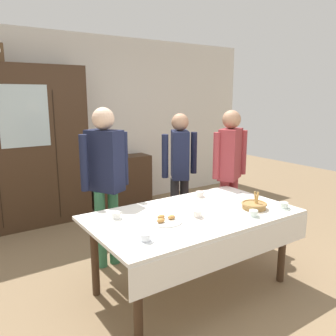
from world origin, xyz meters
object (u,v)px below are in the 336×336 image
(tea_cup_front_edge, at_px, (197,215))
(wall_cabinet, at_px, (23,148))
(book_stack, at_px, (121,155))
(tea_cup_near_right, at_px, (116,216))
(spoon_mid_left, at_px, (239,193))
(person_beside_shelf, at_px, (105,172))
(tea_cup_mid_right, at_px, (253,214))
(tea_cup_far_left, at_px, (200,195))
(pastry_plate, at_px, (165,220))
(person_near_right_end, at_px, (180,164))
(tea_cup_center, at_px, (284,206))
(person_behind_table_left, at_px, (230,164))
(spoon_back_edge, at_px, (176,211))
(bread_basket, at_px, (254,205))
(bookshelf_low, at_px, (122,181))
(dining_table, at_px, (195,224))
(tea_cup_near_left, at_px, (145,238))

(tea_cup_front_edge, bearing_deg, wall_cabinet, 107.92)
(book_stack, distance_m, tea_cup_near_right, 2.65)
(tea_cup_front_edge, distance_m, spoon_mid_left, 0.93)
(person_beside_shelf, bearing_deg, tea_cup_mid_right, -55.62)
(tea_cup_far_left, xyz_separation_m, pastry_plate, (-0.70, -0.40, -0.02))
(tea_cup_mid_right, xyz_separation_m, person_near_right_end, (0.24, 1.43, 0.19))
(tea_cup_center, xyz_separation_m, spoon_mid_left, (0.03, 0.61, -0.02))
(tea_cup_front_edge, relative_size, person_behind_table_left, 0.08)
(tea_cup_center, relative_size, spoon_back_edge, 1.09)
(bread_basket, bearing_deg, person_near_right_end, 87.33)
(person_beside_shelf, bearing_deg, person_behind_table_left, -10.07)
(person_beside_shelf, bearing_deg, person_near_right_end, 10.09)
(person_near_right_end, distance_m, person_behind_table_left, 0.62)
(spoon_back_edge, bearing_deg, tea_cup_mid_right, -47.30)
(tea_cup_front_edge, bearing_deg, person_near_right_end, 60.73)
(tea_cup_near_right, height_order, bread_basket, bread_basket)
(tea_cup_center, height_order, person_behind_table_left, person_behind_table_left)
(spoon_mid_left, height_order, spoon_back_edge, same)
(tea_cup_center, distance_m, bread_basket, 0.28)
(tea_cup_front_edge, distance_m, spoon_back_edge, 0.25)
(book_stack, relative_size, tea_cup_mid_right, 1.62)
(tea_cup_center, xyz_separation_m, bread_basket, (-0.23, 0.16, 0.01))
(wall_cabinet, xyz_separation_m, tea_cup_near_right, (0.26, -2.30, -0.33))
(book_stack, height_order, tea_cup_front_edge, book_stack)
(tea_cup_front_edge, bearing_deg, bread_basket, -10.59)
(tea_cup_front_edge, distance_m, person_behind_table_left, 1.30)
(tea_cup_far_left, bearing_deg, person_behind_table_left, 20.19)
(tea_cup_center, distance_m, spoon_back_edge, 1.02)
(tea_cup_near_right, relative_size, tea_cup_far_left, 1.00)
(bookshelf_low, distance_m, tea_cup_far_left, 2.29)
(wall_cabinet, bearing_deg, person_beside_shelf, -75.58)
(tea_cup_near_right, bearing_deg, bread_basket, -21.86)
(wall_cabinet, relative_size, bookshelf_low, 2.28)
(dining_table, xyz_separation_m, tea_cup_center, (0.79, -0.35, 0.12))
(wall_cabinet, xyz_separation_m, spoon_back_edge, (0.81, -2.42, -0.35))
(tea_cup_front_edge, height_order, tea_cup_near_left, same)
(wall_cabinet, height_order, spoon_back_edge, wall_cabinet)
(wall_cabinet, xyz_separation_m, pastry_plate, (0.57, -2.60, -0.34))
(bread_basket, distance_m, spoon_mid_left, 0.53)
(wall_cabinet, relative_size, tea_cup_front_edge, 16.85)
(spoon_back_edge, height_order, person_near_right_end, person_near_right_end)
(dining_table, bearing_deg, tea_cup_front_edge, -114.89)
(book_stack, distance_m, pastry_plate, 2.80)
(tea_cup_near_right, distance_m, tea_cup_front_edge, 0.71)
(tea_cup_near_left, bearing_deg, tea_cup_near_right, 86.89)
(spoon_back_edge, relative_size, person_beside_shelf, 0.07)
(tea_cup_near_left, distance_m, person_beside_shelf, 1.21)
(bread_basket, relative_size, spoon_back_edge, 2.02)
(wall_cabinet, distance_m, person_behind_table_left, 2.75)
(book_stack, bearing_deg, dining_table, -102.23)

